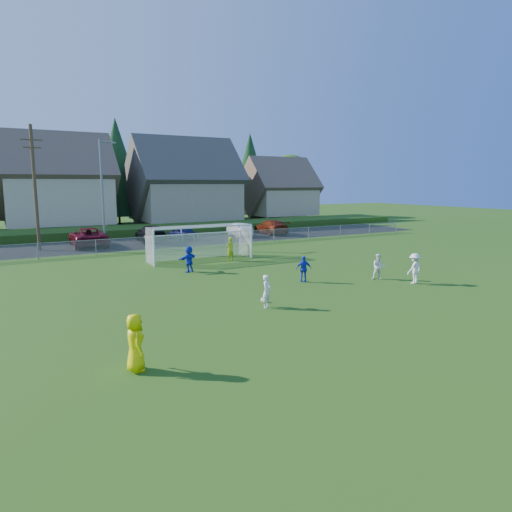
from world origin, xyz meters
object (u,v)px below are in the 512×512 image
at_px(player_white_c, 415,268).
at_px(car_d, 151,234).
at_px(car_f, 239,230).
at_px(car_e, 182,233).
at_px(soccer_ball, 263,300).
at_px(player_white_b, 379,267).
at_px(goalkeeper, 230,249).
at_px(player_white_a, 267,291).
at_px(soccer_goal, 199,237).
at_px(car_g, 271,227).
at_px(car_c, 88,237).
at_px(player_blue_a, 304,269).
at_px(player_blue_b, 189,259).
at_px(referee, 135,343).

distance_m(player_white_c, car_d, 25.34).
xyz_separation_m(car_d, car_f, (9.26, 0.09, -0.11)).
bearing_deg(car_e, soccer_ball, 74.64).
height_order(soccer_ball, player_white_b, player_white_b).
relative_size(goalkeeper, car_d, 0.31).
distance_m(player_white_c, car_f, 24.48).
height_order(player_white_a, player_white_c, player_white_c).
bearing_deg(soccer_goal, car_g, 41.33).
relative_size(player_white_b, car_c, 0.25).
height_order(soccer_ball, player_blue_a, player_blue_a).
xyz_separation_m(soccer_ball, car_e, (5.13, 23.85, 0.57)).
bearing_deg(car_c, car_f, -178.71).
xyz_separation_m(player_white_a, car_g, (15.58, 24.75, 0.03)).
bearing_deg(soccer_goal, car_e, 75.19).
xyz_separation_m(player_blue_b, soccer_goal, (2.33, 3.83, 0.81)).
distance_m(player_white_c, player_blue_a, 6.02).
xyz_separation_m(goalkeeper, car_c, (-7.32, 12.84, -0.03)).
distance_m(player_blue_b, soccer_goal, 4.56).
height_order(car_c, car_e, car_c).
relative_size(player_white_a, player_blue_a, 1.00).
bearing_deg(player_white_a, car_f, 26.56).
bearing_deg(player_white_b, player_blue_a, -163.60).
height_order(referee, car_g, referee).
height_order(car_e, car_f, car_e).
xyz_separation_m(referee, player_blue_b, (6.95, 13.30, -0.05)).
distance_m(player_blue_a, soccer_goal, 9.96).
distance_m(player_white_a, car_f, 27.14).
distance_m(player_white_b, player_blue_b, 11.32).
distance_m(player_white_b, goalkeeper, 10.82).
xyz_separation_m(referee, car_f, (18.49, 28.50, -0.18)).
height_order(player_white_a, car_c, car_c).
distance_m(player_blue_b, car_e, 16.28).
xyz_separation_m(player_white_c, soccer_goal, (-7.13, 13.01, 0.79)).
height_order(car_c, car_f, car_c).
height_order(referee, player_white_b, referee).
relative_size(player_blue_b, car_e, 0.41).
xyz_separation_m(player_blue_b, car_d, (2.29, 15.12, -0.03)).
relative_size(referee, player_blue_a, 1.17).
distance_m(referee, goalkeeper, 19.17).
distance_m(player_white_c, goalkeeper, 12.79).
bearing_deg(player_blue_b, referee, 31.53).
bearing_deg(player_blue_a, car_e, -63.50).
height_order(referee, player_white_a, referee).
height_order(car_d, car_e, car_d).
xyz_separation_m(player_white_c, car_c, (-12.73, 24.43, -0.02)).
relative_size(player_white_c, car_c, 0.28).
height_order(player_white_b, goalkeeper, goalkeeper).
relative_size(player_blue_b, goalkeeper, 0.96).
relative_size(player_white_b, soccer_goal, 0.20).
bearing_deg(soccer_ball, player_white_c, -4.29).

